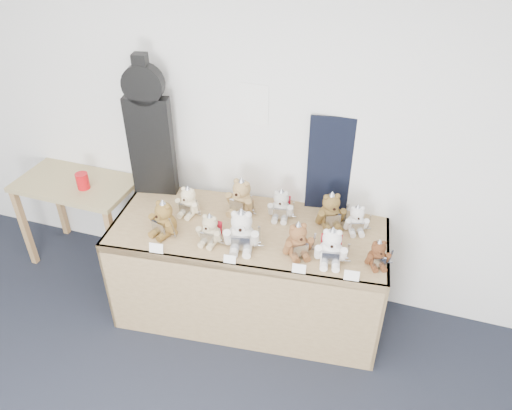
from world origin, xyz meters
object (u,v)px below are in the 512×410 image
(teddy_back_end, at_px, (357,220))
(display_table, at_px, (247,254))
(teddy_front_left, at_px, (210,230))
(teddy_front_far_right, at_px, (331,248))
(guitar_case, at_px, (149,129))
(teddy_front_end, at_px, (378,254))
(teddy_back_right, at_px, (331,211))
(teddy_front_right, at_px, (298,241))
(teddy_front_centre, at_px, (242,232))
(teddy_front_far_left, at_px, (164,219))
(teddy_back_centre_right, at_px, (281,206))
(teddy_back_left, at_px, (188,202))
(side_table, at_px, (78,195))
(teddy_back_centre_left, at_px, (241,198))
(red_cup, at_px, (83,181))

(teddy_back_end, bearing_deg, display_table, -177.99)
(teddy_front_left, bearing_deg, teddy_front_far_right, 7.89)
(guitar_case, bearing_deg, teddy_front_far_right, -26.83)
(teddy_front_end, height_order, teddy_back_right, teddy_back_right)
(teddy_front_right, bearing_deg, teddy_front_centre, 154.80)
(teddy_front_far_left, distance_m, teddy_back_centre_right, 0.84)
(teddy_front_end, bearing_deg, teddy_back_end, 96.14)
(teddy_back_left, bearing_deg, display_table, -7.61)
(side_table, height_order, teddy_back_centre_right, teddy_back_centre_right)
(teddy_front_left, bearing_deg, teddy_back_right, 35.55)
(teddy_back_centre_left, relative_size, teddy_back_end, 1.33)
(display_table, height_order, teddy_back_centre_right, teddy_back_centre_right)
(teddy_back_centre_left, bearing_deg, teddy_front_centre, -58.26)
(teddy_front_left, distance_m, teddy_back_right, 0.86)
(teddy_front_centre, height_order, teddy_back_left, teddy_front_centre)
(teddy_front_left, xyz_separation_m, teddy_back_centre_right, (0.38, 0.42, 0.00))
(display_table, relative_size, teddy_front_end, 9.40)
(side_table, relative_size, teddy_back_end, 4.18)
(teddy_front_right, xyz_separation_m, teddy_back_end, (0.33, 0.37, -0.02))
(guitar_case, height_order, teddy_back_centre_left, guitar_case)
(guitar_case, distance_m, teddy_front_left, 0.91)
(red_cup, bearing_deg, teddy_back_centre_left, 2.99)
(side_table, height_order, teddy_back_left, teddy_back_left)
(display_table, height_order, side_table, display_table)
(teddy_front_far_left, bearing_deg, guitar_case, 140.49)
(teddy_back_end, bearing_deg, teddy_back_right, 155.23)
(red_cup, xyz_separation_m, teddy_back_right, (1.97, 0.12, 0.06))
(teddy_front_far_left, bearing_deg, teddy_front_right, 21.41)
(teddy_back_centre_left, xyz_separation_m, teddy_back_centre_right, (0.30, 0.02, -0.02))
(display_table, bearing_deg, teddy_back_end, 15.46)
(teddy_back_right, xyz_separation_m, teddy_back_end, (0.19, -0.02, -0.02))
(teddy_front_far_left, distance_m, teddy_front_end, 1.46)
(teddy_front_far_right, xyz_separation_m, teddy_back_right, (-0.08, 0.40, 0.00))
(side_table, bearing_deg, teddy_front_centre, -12.32)
(side_table, distance_m, teddy_front_far_right, 2.22)
(side_table, height_order, teddy_front_centre, teddy_front_centre)
(teddy_front_far_left, relative_size, teddy_front_centre, 0.87)
(teddy_front_centre, bearing_deg, display_table, 83.48)
(teddy_front_end, relative_size, teddy_back_right, 0.74)
(teddy_front_end, height_order, teddy_back_centre_left, teddy_back_centre_left)
(red_cup, bearing_deg, teddy_front_centre, -12.47)
(guitar_case, height_order, teddy_front_right, guitar_case)
(red_cup, height_order, teddy_back_left, teddy_back_left)
(guitar_case, height_order, teddy_back_centre_right, guitar_case)
(teddy_front_far_right, bearing_deg, teddy_front_far_left, 173.16)
(red_cup, distance_m, teddy_front_far_left, 0.96)
(teddy_front_left, xyz_separation_m, teddy_back_left, (-0.28, 0.26, 0.00))
(teddy_back_left, distance_m, teddy_back_centre_left, 0.39)
(side_table, height_order, teddy_front_far_left, teddy_front_far_left)
(teddy_front_right, bearing_deg, teddy_front_far_left, 151.13)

